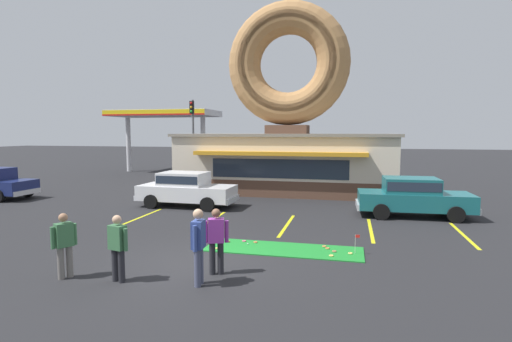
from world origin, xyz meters
TOP-DOWN VIEW (x-y plane):
  - ground_plane at (0.00, 0.00)m, footprint 160.00×160.00m
  - donut_shop_building at (0.34, 13.94)m, footprint 12.30×6.75m
  - putting_mat at (2.12, 1.91)m, footprint 4.58×1.42m
  - mini_donut_near_left at (0.80, 2.39)m, footprint 0.13×0.13m
  - mini_donut_near_right at (0.21, 1.44)m, footprint 0.13×0.13m
  - mini_donut_mid_left at (3.28, 2.38)m, footprint 0.13×0.13m
  - mini_donut_mid_centre at (3.59, 1.94)m, footprint 0.13×0.13m
  - mini_donut_mid_right at (4.04, 1.85)m, footprint 0.13×0.13m
  - mini_donut_far_left at (0.33, 2.22)m, footprint 0.13×0.13m
  - mini_donut_far_centre at (3.53, 1.50)m, footprint 0.13×0.13m
  - mini_donut_far_right at (3.38, 2.19)m, footprint 0.13×0.13m
  - mini_donut_extra at (1.17, 2.34)m, footprint 0.13×0.13m
  - golf_ball at (0.99, 2.11)m, footprint 0.04×0.04m
  - putting_flag_pin at (4.20, 1.92)m, footprint 0.13×0.01m
  - car_teal at (6.49, 7.72)m, footprint 4.62×2.10m
  - car_white at (-3.41, 7.66)m, footprint 4.61×2.08m
  - pedestrian_blue_sweater_man at (-1.17, -1.45)m, footprint 0.58×0.32m
  - pedestrian_hooded_kid at (0.72, -1.22)m, footprint 0.27×0.59m
  - pedestrian_leather_jacket_man at (0.87, -0.46)m, footprint 0.57×0.34m
  - pedestrian_clipboard_woman at (-2.52, -1.54)m, footprint 0.40×0.53m
  - trash_bin at (7.09, 11.16)m, footprint 0.57×0.57m
  - traffic_light_pole at (-7.28, 18.01)m, footprint 0.28×0.47m
  - gas_station_canopy at (-11.64, 22.31)m, footprint 9.00×4.46m
  - parking_stripe_far_left at (-4.27, 5.00)m, footprint 0.12×3.60m
  - parking_stripe_left at (-1.27, 5.00)m, footprint 0.12×3.60m
  - parking_stripe_mid_left at (1.73, 5.00)m, footprint 0.12×3.60m
  - parking_stripe_centre at (4.73, 5.00)m, footprint 0.12×3.60m
  - parking_stripe_mid_right at (7.73, 5.00)m, footprint 0.12×3.60m

SIDE VIEW (x-z plane):
  - ground_plane at x=0.00m, z-range 0.00..0.00m
  - parking_stripe_far_left at x=-4.27m, z-range 0.00..0.01m
  - parking_stripe_left at x=-1.27m, z-range 0.00..0.01m
  - parking_stripe_mid_left at x=1.73m, z-range 0.00..0.01m
  - parking_stripe_centre at x=4.73m, z-range 0.00..0.01m
  - parking_stripe_mid_right at x=7.73m, z-range 0.00..0.01m
  - putting_mat at x=2.12m, z-range 0.00..0.03m
  - mini_donut_near_left at x=0.80m, z-range 0.03..0.07m
  - mini_donut_near_right at x=0.21m, z-range 0.03..0.07m
  - mini_donut_mid_left at x=3.28m, z-range 0.03..0.07m
  - mini_donut_mid_centre at x=3.59m, z-range 0.03..0.07m
  - mini_donut_mid_right at x=4.04m, z-range 0.03..0.07m
  - mini_donut_far_left at x=0.33m, z-range 0.03..0.07m
  - mini_donut_far_centre at x=3.53m, z-range 0.03..0.07m
  - mini_donut_far_right at x=3.38m, z-range 0.03..0.07m
  - mini_donut_extra at x=1.17m, z-range 0.03..0.07m
  - golf_ball at x=0.99m, z-range 0.03..0.07m
  - putting_flag_pin at x=4.20m, z-range 0.16..0.71m
  - trash_bin at x=7.09m, z-range 0.01..0.99m
  - pedestrian_clipboard_woman at x=-2.52m, z-range 0.08..1.63m
  - pedestrian_blue_sweater_man at x=-1.17m, z-range 0.08..1.63m
  - car_teal at x=6.49m, z-range 0.07..1.67m
  - car_white at x=-3.41m, z-range 0.07..1.67m
  - pedestrian_leather_jacket_man at x=0.87m, z-range 0.08..1.69m
  - pedestrian_hooded_kid at x=0.72m, z-range 0.10..1.84m
  - traffic_light_pole at x=-7.28m, z-range 0.81..6.61m
  - donut_shop_building at x=0.34m, z-range -1.74..9.22m
  - gas_station_canopy at x=-11.64m, z-range 2.21..7.51m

